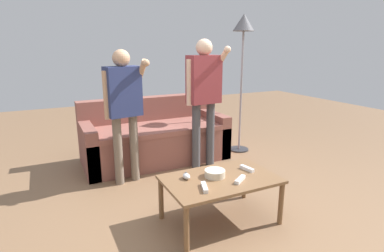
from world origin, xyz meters
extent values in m
plane|color=brown|center=(0.00, 0.00, 0.00)|extent=(12.00, 12.00, 0.00)
cube|color=brown|center=(0.00, 1.52, 0.21)|extent=(1.84, 0.83, 0.42)
cube|color=#94584D|center=(0.00, 1.46, 0.45)|extent=(1.56, 0.71, 0.06)
cube|color=brown|center=(0.00, 1.85, 0.61)|extent=(1.84, 0.18, 0.38)
cube|color=brown|center=(-0.85, 1.52, 0.29)|extent=(0.14, 0.83, 0.58)
cube|color=brown|center=(0.85, 1.52, 0.29)|extent=(0.14, 0.83, 0.58)
cube|color=brown|center=(0.00, -0.14, 0.39)|extent=(0.95, 0.59, 0.03)
cylinder|color=brown|center=(-0.44, -0.40, 0.19)|extent=(0.04, 0.04, 0.38)
cylinder|color=brown|center=(0.44, -0.40, 0.19)|extent=(0.04, 0.04, 0.38)
cylinder|color=brown|center=(-0.44, 0.13, 0.19)|extent=(0.04, 0.04, 0.38)
cylinder|color=brown|center=(0.44, 0.13, 0.19)|extent=(0.04, 0.04, 0.38)
cylinder|color=beige|center=(-0.03, -0.09, 0.43)|extent=(0.17, 0.17, 0.06)
ellipsoid|color=white|center=(-0.27, -0.03, 0.43)|extent=(0.06, 0.09, 0.05)
cylinder|color=#4C4C51|center=(-0.27, -0.01, 0.45)|extent=(0.02, 0.02, 0.01)
cylinder|color=#2D2D33|center=(1.23, 1.37, 0.01)|extent=(0.28, 0.28, 0.02)
cylinder|color=gray|center=(1.23, 1.37, 0.85)|extent=(0.03, 0.03, 1.65)
cone|color=#4C4C51|center=(1.23, 1.37, 1.78)|extent=(0.29, 0.29, 0.22)
cylinder|color=#47474C|center=(0.36, 1.03, 0.41)|extent=(0.10, 0.10, 0.81)
cylinder|color=#47474C|center=(0.56, 1.04, 0.41)|extent=(0.10, 0.10, 0.81)
cube|color=brown|center=(0.46, 1.03, 1.10)|extent=(0.40, 0.23, 0.56)
sphere|color=beige|center=(0.46, 1.03, 1.46)|extent=(0.19, 0.19, 0.19)
cylinder|color=beige|center=(0.27, 1.02, 1.07)|extent=(0.07, 0.07, 0.53)
cylinder|color=brown|center=(0.65, 1.05, 1.20)|extent=(0.07, 0.07, 0.26)
cylinder|color=beige|center=(0.66, 0.95, 1.35)|extent=(0.08, 0.23, 0.23)
sphere|color=beige|center=(0.66, 0.86, 1.44)|extent=(0.08, 0.08, 0.08)
cylinder|color=#756656|center=(-0.60, 1.00, 0.38)|extent=(0.09, 0.09, 0.76)
cylinder|color=#756656|center=(-0.42, 1.03, 0.38)|extent=(0.09, 0.09, 0.76)
cube|color=navy|center=(-0.51, 1.01, 1.02)|extent=(0.39, 0.25, 0.52)
sphere|color=tan|center=(-0.51, 1.01, 1.36)|extent=(0.18, 0.18, 0.18)
cylinder|color=tan|center=(-0.69, 0.98, 0.99)|extent=(0.07, 0.07, 0.49)
cylinder|color=navy|center=(-0.33, 1.04, 1.12)|extent=(0.07, 0.07, 0.25)
cylinder|color=tan|center=(-0.32, 0.95, 1.24)|extent=(0.09, 0.20, 0.23)
sphere|color=tan|center=(-0.30, 0.85, 1.31)|extent=(0.07, 0.07, 0.07)
cube|color=white|center=(-0.22, -0.26, 0.42)|extent=(0.09, 0.17, 0.03)
cylinder|color=silver|center=(-0.21, -0.23, 0.43)|extent=(0.01, 0.01, 0.00)
cube|color=silver|center=(-0.24, -0.31, 0.43)|extent=(0.02, 0.02, 0.00)
cube|color=white|center=(0.11, -0.26, 0.42)|extent=(0.15, 0.11, 0.03)
cylinder|color=silver|center=(0.13, -0.25, 0.43)|extent=(0.01, 0.01, 0.00)
cube|color=silver|center=(0.07, -0.29, 0.43)|extent=(0.02, 0.02, 0.00)
cube|color=white|center=(0.30, -0.09, 0.42)|extent=(0.06, 0.15, 0.03)
cylinder|color=silver|center=(0.29, -0.07, 0.43)|extent=(0.01, 0.01, 0.00)
cube|color=silver|center=(0.31, -0.14, 0.43)|extent=(0.02, 0.02, 0.00)
camera|label=1|loc=(-1.26, -2.18, 1.47)|focal=28.78mm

